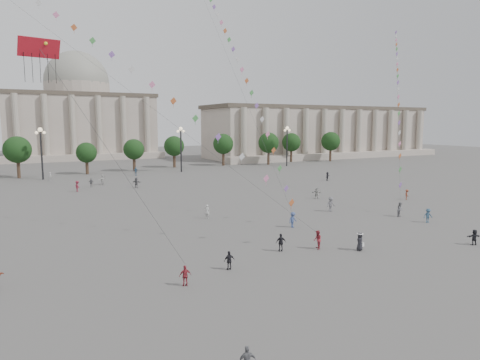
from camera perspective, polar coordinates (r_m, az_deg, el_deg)
name	(u,v)px	position (r m, az deg, el deg)	size (l,w,h in m)	color
ground	(307,272)	(34.44, 8.90, -12.05)	(360.00, 360.00, 0.00)	#4E4C49
hall_east	(321,132)	(152.65, 10.69, 6.31)	(84.00, 26.22, 17.20)	#A79A8C
hall_central	(79,115)	(156.43, -20.68, 8.11)	(48.30, 34.30, 35.50)	#A79A8C
tree_row	(109,149)	(105.95, -17.03, 3.95)	(137.12, 5.12, 8.00)	#332419
lamp_post_mid_west	(41,144)	(96.16, -25.01, 4.40)	(2.00, 0.90, 10.65)	#262628
lamp_post_mid_east	(181,141)	(102.06, -7.89, 5.18)	(2.00, 0.90, 10.65)	#262628
lamp_post_far_east	(287,139)	(115.69, 6.30, 5.49)	(2.00, 0.90, 10.65)	#262628
person_crowd_0	(136,171)	(97.34, -13.74, 1.14)	(1.10, 0.46, 1.87)	#355678
person_crowd_3	(474,237)	(46.67, 28.77, -6.71)	(1.39, 0.44, 1.50)	#222328
person_crowd_4	(102,180)	(84.39, -17.89, 0.04)	(1.80, 0.57, 1.94)	silver
person_crowd_6	(331,204)	(57.36, 12.01, -3.18)	(1.25, 0.72, 1.94)	#5F5E62
person_crowd_7	(317,193)	(66.66, 10.17, -1.72)	(1.62, 0.52, 1.75)	#AFAFAA
person_crowd_8	(407,195)	(69.57, 21.36, -1.82)	(1.00, 0.58, 1.55)	brown
person_crowd_9	(327,176)	(88.11, 11.58, 0.49)	(1.59, 0.51, 1.72)	black
person_crowd_10	(51,176)	(94.75, -23.94, 0.45)	(0.59, 0.39, 1.63)	silver
person_crowd_12	(136,183)	(78.85, -13.66, -0.33)	(1.74, 0.55, 1.88)	#5C5C60
person_crowd_13	(207,212)	(52.15, -4.40, -4.22)	(0.63, 0.41, 1.73)	beige
person_crowd_14	(428,216)	(54.54, 23.78, -4.37)	(1.07, 0.62, 1.66)	#2D4C66
person_crowd_16	(91,183)	(81.83, -19.24, -0.35)	(0.95, 0.40, 1.63)	#56565B
person_crowd_17	(77,186)	(77.31, -20.86, -0.78)	(1.20, 0.69, 1.86)	maroon
tourist_0	(185,276)	(31.40, -7.31, -12.53)	(0.88, 0.37, 1.51)	maroon
tourist_1	(281,243)	(39.19, 5.48, -8.30)	(0.96, 0.40, 1.63)	black
tourist_4	(229,260)	(34.36, -1.44, -10.67)	(0.89, 0.37, 1.51)	black
kite_flyer_0	(317,240)	(40.29, 10.29, -7.86)	(0.85, 0.66, 1.75)	maroon
kite_flyer_1	(293,220)	(48.01, 7.06, -5.28)	(1.13, 0.65, 1.75)	#394D81
kite_flyer_2	(400,209)	(56.70, 20.58, -3.69)	(0.88, 0.68, 1.81)	slate
hat_person	(360,241)	(40.73, 15.69, -7.84)	(0.97, 0.95, 1.69)	black
dragon_kite	(42,63)	(27.19, -24.93, 14.00)	(5.46, 0.94, 16.55)	#B31320
kite_train_west	(40,10)	(57.31, -25.14, 19.87)	(39.11, 46.96, 75.26)	#3F3F3F
kite_train_mid	(214,12)	(72.52, -3.45, 21.41)	(5.01, 48.63, 70.48)	#3F3F3F
kite_train_east	(398,85)	(79.21, 20.30, 11.74)	(30.89, 30.22, 53.37)	#3F3F3F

